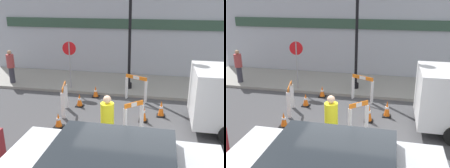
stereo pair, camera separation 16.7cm
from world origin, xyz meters
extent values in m
plane|color=#424244|center=(0.00, 0.00, 0.00)|extent=(60.00, 60.00, 0.00)
cube|color=gray|center=(0.00, 6.09, 0.06)|extent=(18.00, 3.18, 0.12)
cube|color=#A3A8B2|center=(0.00, 7.76, 2.75)|extent=(18.00, 0.12, 5.50)
cube|color=#2D4738|center=(0.00, 7.65, 2.80)|extent=(16.20, 0.10, 0.50)
cylinder|color=black|center=(-0.84, 5.39, 0.24)|extent=(0.29, 0.29, 0.24)
cylinder|color=black|center=(-0.84, 5.39, 3.12)|extent=(0.13, 0.13, 6.00)
cylinder|color=gray|center=(-3.46, 4.86, 1.18)|extent=(0.06, 0.06, 2.12)
cylinder|color=red|center=(-3.46, 4.86, 1.97)|extent=(0.60, 0.11, 0.60)
cube|color=white|center=(-2.97, 2.91, 0.48)|extent=(0.14, 0.09, 0.97)
cube|color=white|center=(-2.75, 2.03, 0.48)|extent=(0.14, 0.09, 0.97)
cube|color=orange|center=(-2.86, 2.47, 1.04)|extent=(0.26, 0.94, 0.15)
cube|color=white|center=(-2.86, 2.47, 1.04)|extent=(0.10, 0.29, 0.14)
cube|color=white|center=(-0.40, 1.22, 0.46)|extent=(0.13, 0.14, 0.93)
cube|color=white|center=(0.08, 1.64, 0.46)|extent=(0.13, 0.14, 0.93)
cube|color=orange|center=(-0.16, 1.43, 1.00)|extent=(0.54, 0.49, 0.15)
cube|color=white|center=(-0.16, 1.43, 1.00)|extent=(0.18, 0.16, 0.13)
cube|color=white|center=(0.04, 3.99, 0.47)|extent=(0.11, 0.14, 0.94)
cube|color=white|center=(-0.80, 4.38, 0.47)|extent=(0.11, 0.14, 0.94)
cube|color=orange|center=(-0.38, 4.18, 1.02)|extent=(0.90, 0.44, 0.15)
cube|color=white|center=(-0.38, 4.18, 1.02)|extent=(0.28, 0.15, 0.14)
cube|color=black|center=(0.08, 2.35, 0.02)|extent=(0.30, 0.30, 0.04)
cone|color=orange|center=(0.08, 2.35, 0.34)|extent=(0.22, 0.22, 0.59)
cylinder|color=white|center=(0.08, 2.35, 0.37)|extent=(0.13, 0.13, 0.08)
cube|color=black|center=(-2.13, 4.25, 0.02)|extent=(0.30, 0.30, 0.04)
cone|color=orange|center=(-2.13, 4.25, 0.27)|extent=(0.22, 0.22, 0.46)
cylinder|color=white|center=(-2.13, 4.25, 0.29)|extent=(0.13, 0.13, 0.06)
cube|color=black|center=(-2.51, 3.17, 0.02)|extent=(0.30, 0.30, 0.04)
cone|color=orange|center=(-2.51, 3.17, 0.28)|extent=(0.22, 0.22, 0.49)
cylinder|color=white|center=(-2.51, 3.17, 0.31)|extent=(0.13, 0.13, 0.07)
cube|color=black|center=(-2.66, 1.36, 0.02)|extent=(0.30, 0.30, 0.04)
cone|color=orange|center=(-2.66, 1.36, 0.28)|extent=(0.22, 0.23, 0.47)
cylinder|color=white|center=(-2.66, 1.36, 0.30)|extent=(0.13, 0.13, 0.07)
cube|color=black|center=(0.69, 2.87, 0.02)|extent=(0.30, 0.30, 0.04)
cone|color=orange|center=(0.69, 2.87, 0.32)|extent=(0.23, 0.22, 0.57)
cylinder|color=white|center=(0.69, 2.87, 0.35)|extent=(0.13, 0.13, 0.08)
cube|color=black|center=(-0.95, 1.47, 0.02)|extent=(0.30, 0.30, 0.04)
cone|color=orange|center=(-0.95, 1.47, 0.26)|extent=(0.23, 0.23, 0.44)
cylinder|color=white|center=(-0.95, 1.47, 0.28)|extent=(0.13, 0.13, 0.06)
cylinder|color=#33333D|center=(-0.72, 0.12, 0.42)|extent=(0.30, 0.30, 0.84)
cylinder|color=yellow|center=(-0.72, 0.12, 1.19)|extent=(0.42, 0.42, 0.70)
sphere|color=#DBAD89|center=(-0.72, 0.12, 1.64)|extent=(0.25, 0.25, 0.21)
cylinder|color=#33333D|center=(-6.56, 5.06, 0.50)|extent=(0.30, 0.30, 0.77)
cylinder|color=#A33D3D|center=(-6.56, 5.06, 1.21)|extent=(0.41, 0.41, 0.64)
sphere|color=tan|center=(-6.56, 5.06, 1.63)|extent=(0.23, 0.23, 0.20)
cube|color=#1E2328|center=(-0.13, -2.27, 1.50)|extent=(2.13, 1.68, 0.54)
cylinder|color=black|center=(2.67, 3.35, 0.30)|extent=(0.60, 0.18, 0.60)
camera|label=1|loc=(0.61, -6.03, 4.20)|focal=42.00mm
camera|label=2|loc=(0.78, -5.99, 4.20)|focal=42.00mm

